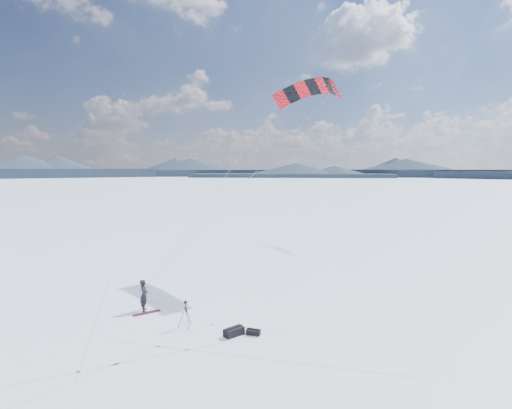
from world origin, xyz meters
name	(u,v)px	position (x,y,z in m)	size (l,w,h in m)	color
ground	(183,330)	(0.00, 0.00, 0.00)	(1800.00, 1800.00, 0.00)	white
horizon_hills	(182,266)	(0.00, 0.00, 3.24)	(704.47, 706.88, 8.22)	black
snow_tracks	(154,339)	(-1.44, -0.32, 0.00)	(13.93, 10.25, 0.01)	silver
snowkiter	(144,311)	(-1.39, 3.40, 0.00)	(0.65, 0.43, 1.79)	black
snowboard	(147,313)	(-1.32, 2.98, 0.02)	(1.50, 0.28, 0.04)	maroon
tripod	(186,311)	(0.21, 0.25, 0.89)	(0.72, 0.67, 1.38)	black
gear_bag_a	(234,332)	(2.10, -1.53, 0.19)	(1.06, 0.70, 0.44)	black
gear_bag_b	(253,332)	(2.98, -1.83, 0.13)	(0.71, 0.69, 0.31)	black
power_kite	(309,92)	(11.77, 7.47, 13.81)	(14.62, 7.09, 13.51)	red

